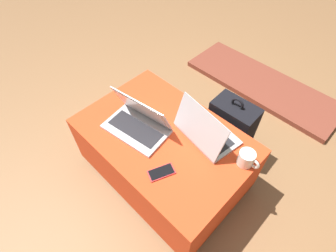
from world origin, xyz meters
The scene contains 8 objects.
ground_plane centered at (0.00, 0.00, 0.00)m, with size 14.00×14.00×0.00m, color olive.
ottoman centered at (0.00, 0.00, 0.22)m, with size 1.01×0.68×0.44m.
laptop_near centered at (-0.14, -0.07, 0.49)m, with size 0.40×0.28×0.23m.
laptop_far centered at (0.17, 0.15, 0.49)m, with size 0.38×0.28×0.23m.
cell_phone centered at (0.17, -0.19, 0.45)m, with size 0.12×0.15×0.01m.
backpack centered at (0.18, 0.48, 0.22)m, with size 0.30×0.24×0.53m.
coffee_mug centered at (0.45, 0.17, 0.49)m, with size 0.12×0.09×0.09m.
fireplace_hearth centered at (0.00, 1.28, 0.02)m, with size 1.40×0.50×0.04m.
Camera 1 is at (0.67, -0.65, 1.65)m, focal length 28.00 mm.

